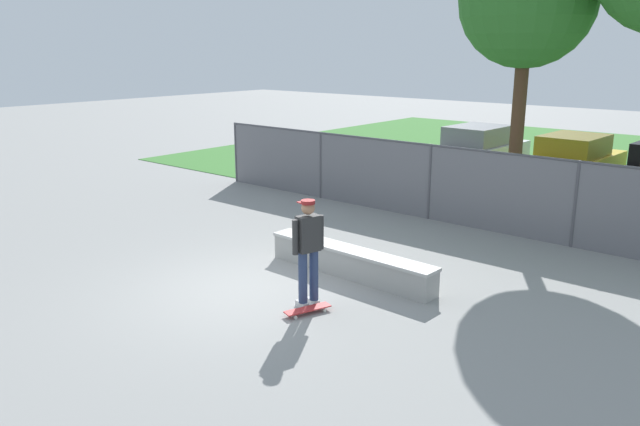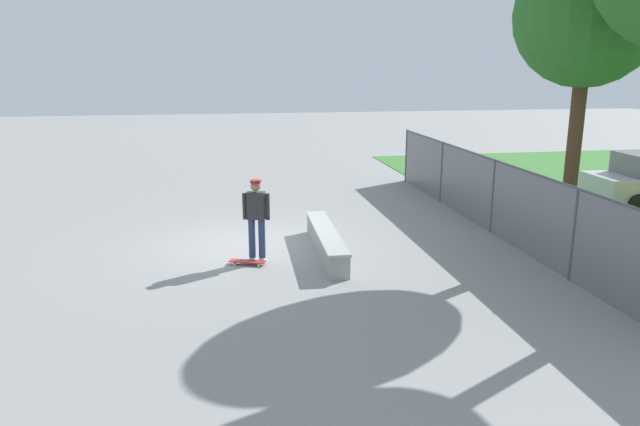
# 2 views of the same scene
# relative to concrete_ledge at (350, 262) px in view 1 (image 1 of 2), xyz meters

# --- Properties ---
(ground_plane) EXTENTS (80.00, 80.00, 0.00)m
(ground_plane) POSITION_rel_concrete_ledge_xyz_m (-0.98, -1.75, -0.27)
(ground_plane) COLOR gray
(grass_strip) EXTENTS (26.31, 20.00, 0.02)m
(grass_strip) POSITION_rel_concrete_ledge_xyz_m (-0.98, 14.83, -0.26)
(grass_strip) COLOR #3D7A33
(grass_strip) RESTS_ON ground
(concrete_ledge) EXTENTS (3.71, 0.59, 0.54)m
(concrete_ledge) POSITION_rel_concrete_ledge_xyz_m (0.00, 0.00, 0.00)
(concrete_ledge) COLOR #999993
(concrete_ledge) RESTS_ON ground
(skateboarder) EXTENTS (0.37, 0.58, 1.84)m
(skateboarder) POSITION_rel_concrete_ledge_xyz_m (0.36, -1.61, 0.76)
(skateboarder) COLOR beige
(skateboarder) RESTS_ON ground
(skateboard) EXTENTS (0.45, 0.82, 0.09)m
(skateboard) POSITION_rel_concrete_ledge_xyz_m (0.54, -1.84, -0.20)
(skateboard) COLOR red
(skateboard) RESTS_ON ground
(chainlink_fence) EXTENTS (14.38, 0.07, 1.91)m
(chainlink_fence) POSITION_rel_concrete_ledge_xyz_m (-0.98, 4.53, 0.77)
(chainlink_fence) COLOR #4C4C51
(chainlink_fence) RESTS_ON ground
(tree_near_left) EXTENTS (3.11, 3.11, 6.84)m
(tree_near_left) POSITION_rel_concrete_ledge_xyz_m (0.76, 5.54, 4.97)
(tree_near_left) COLOR #47301E
(tree_near_left) RESTS_ON ground
(car_silver) EXTENTS (2.16, 4.27, 1.66)m
(car_silver) POSITION_rel_concrete_ledge_xyz_m (-2.75, 10.77, 0.57)
(car_silver) COLOR #B7BABF
(car_silver) RESTS_ON ground
(car_yellow) EXTENTS (2.16, 4.27, 1.66)m
(car_yellow) POSITION_rel_concrete_ledge_xyz_m (0.55, 10.53, 0.57)
(car_yellow) COLOR gold
(car_yellow) RESTS_ON ground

